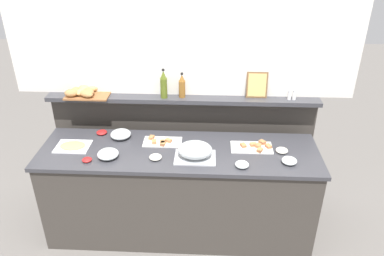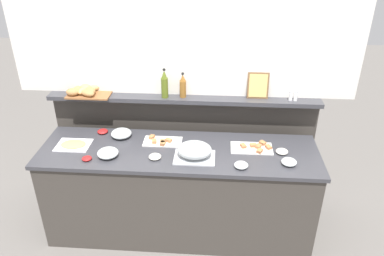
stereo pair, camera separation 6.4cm
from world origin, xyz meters
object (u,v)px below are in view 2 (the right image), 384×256
glass_bowl_extra (121,134)px  condiment_bowl_cream (87,158)px  condiment_bowl_teal (282,151)px  condiment_bowl_red (103,131)px  olive_oil_bottle (165,85)px  framed_picture (258,86)px  sandwich_platter_side (254,148)px  sandwich_platter_rear (162,141)px  glass_bowl_medium (241,165)px  pepper_shaker (296,96)px  glass_bowl_large (289,162)px  condiment_bowl_dark (155,157)px  salt_shaker (291,96)px  vinegar_bottle_amber (183,86)px  cold_cuts_platter (73,145)px  bread_basket (86,91)px  serving_cloche (195,151)px  glass_bowl_small (108,153)px

glass_bowl_extra → condiment_bowl_cream: bearing=-116.3°
condiment_bowl_teal → condiment_bowl_red: bearing=171.7°
olive_oil_bottle → framed_picture: size_ratio=1.15×
framed_picture → sandwich_platter_side: bearing=-95.2°
sandwich_platter_rear → glass_bowl_medium: size_ratio=3.02×
glass_bowl_medium → pepper_shaker: size_ratio=1.29×
glass_bowl_large → condiment_bowl_dark: size_ratio=1.19×
salt_shaker → condiment_bowl_teal: bearing=-103.1°
sandwich_platter_side → glass_bowl_medium: glass_bowl_medium is taller
vinegar_bottle_amber → salt_shaker: 0.98m
cold_cuts_platter → vinegar_bottle_amber: 1.11m
cold_cuts_platter → vinegar_bottle_amber: vinegar_bottle_amber is taller
condiment_bowl_cream → olive_oil_bottle: size_ratio=0.30×
bread_basket → olive_oil_bottle: bearing=-0.4°
sandwich_platter_rear → serving_cloche: (0.31, -0.24, 0.06)m
cold_cuts_platter → condiment_bowl_cream: size_ratio=3.58×
condiment_bowl_teal → salt_shaker: size_ratio=1.19×
bread_basket → framed_picture: (1.60, 0.05, 0.08)m
condiment_bowl_red → condiment_bowl_teal: 1.63m
glass_bowl_large → bread_basket: bearing=162.0°
sandwich_platter_rear → olive_oil_bottle: olive_oil_bottle is taller
sandwich_platter_side → olive_oil_bottle: bearing=156.0°
condiment_bowl_cream → glass_bowl_small: bearing=21.5°
pepper_shaker → framed_picture: size_ratio=0.36×
condiment_bowl_red → salt_shaker: bearing=6.5°
glass_bowl_medium → salt_shaker: (0.45, 0.67, 0.32)m
cold_cuts_platter → glass_bowl_medium: 1.47m
olive_oil_bottle → glass_bowl_small: bearing=-125.6°
glass_bowl_extra → olive_oil_bottle: olive_oil_bottle is taller
vinegar_bottle_amber → glass_bowl_medium: bearing=-52.2°
glass_bowl_medium → framed_picture: framed_picture is taller
salt_shaker → framed_picture: size_ratio=0.36×
sandwich_platter_rear → cold_cuts_platter: bearing=-171.7°
salt_shaker → framed_picture: (-0.30, 0.04, 0.08)m
vinegar_bottle_amber → condiment_bowl_dark: bearing=-107.1°
condiment_bowl_teal → pepper_shaker: bearing=71.5°
glass_bowl_medium → condiment_bowl_red: glass_bowl_medium is taller
glass_bowl_medium → framed_picture: bearing=77.5°
glass_bowl_medium → glass_bowl_small: bearing=175.8°
glass_bowl_large → pepper_shaker: size_ratio=1.44×
sandwich_platter_rear → glass_bowl_large: bearing=-14.3°
olive_oil_bottle → glass_bowl_extra: bearing=-147.3°
sandwich_platter_side → sandwich_platter_rear: bearing=176.6°
condiment_bowl_dark → glass_bowl_medium: bearing=-6.4°
condiment_bowl_cream → condiment_bowl_teal: bearing=7.7°
cold_cuts_platter → glass_bowl_large: bearing=-5.0°
glass_bowl_medium → glass_bowl_extra: 1.15m
glass_bowl_extra → glass_bowl_large: bearing=-13.3°
serving_cloche → condiment_bowl_dark: serving_cloche is taller
glass_bowl_large → condiment_bowl_cream: 1.65m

